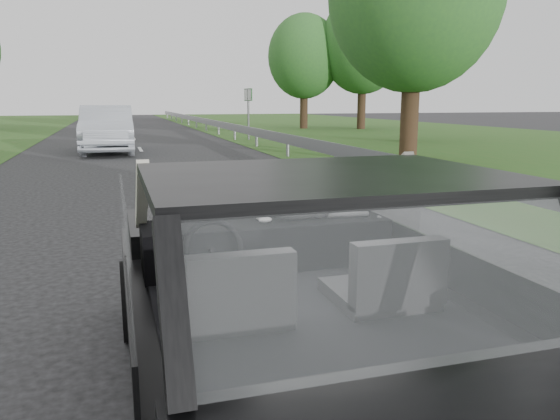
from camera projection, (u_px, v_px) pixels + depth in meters
ground at (296, 412)px, 3.15m from camera, size 140.00×140.00×0.00m
subject_car at (297, 293)px, 3.00m from camera, size 1.80×4.00×1.45m
dashboard at (266, 243)px, 3.57m from camera, size 1.58×0.45×0.30m
driver_seat at (236, 290)px, 2.59m from camera, size 0.50×0.72×0.42m
passenger_seat at (388, 275)px, 2.82m from camera, size 0.50×0.72×0.42m
steering_wheel at (213, 249)px, 3.16m from camera, size 0.36×0.36×0.04m
cat at (298, 207)px, 3.55m from camera, size 0.59×0.19×0.26m
guardrail at (332, 149)px, 13.64m from camera, size 0.05×90.00×0.32m
other_car at (107, 129)px, 18.84m from camera, size 1.97×4.90×1.61m
highway_sign at (248, 114)px, 24.87m from camera, size 0.21×0.93×2.31m
utility_pole at (409, 22)px, 16.06m from camera, size 0.34×0.34×8.08m
tree_0 at (413, 31)px, 15.00m from camera, size 5.23×5.23×7.27m
tree_1 at (411, 33)px, 22.96m from camera, size 7.48×7.48×9.15m
tree_2 at (304, 73)px, 34.46m from camera, size 5.39×5.39×6.92m
tree_3 at (363, 64)px, 33.81m from camera, size 6.98×6.98×7.96m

